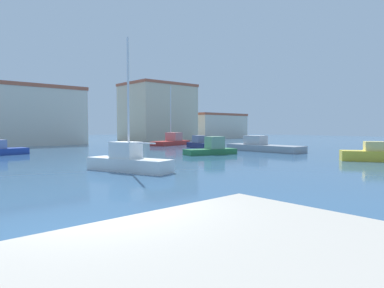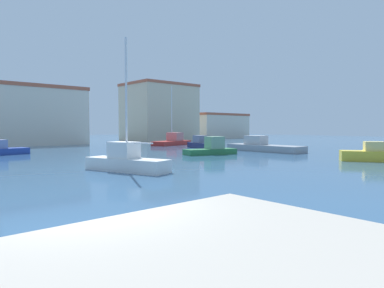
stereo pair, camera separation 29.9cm
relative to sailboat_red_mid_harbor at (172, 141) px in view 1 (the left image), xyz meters
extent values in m
plane|color=#2D5175|center=(-11.69, -11.39, -0.59)|extent=(160.00, 160.00, 0.00)
cube|color=#B22823|center=(-0.22, -0.07, -0.29)|extent=(7.22, 4.18, 0.60)
cube|color=#C4716E|center=(0.54, 0.17, 0.59)|extent=(2.25, 2.24, 1.17)
cylinder|color=silver|center=(-0.22, -0.07, 3.83)|extent=(0.12, 0.12, 7.65)
cube|color=gold|center=(-2.79, -28.19, -0.21)|extent=(4.04, 5.17, 0.76)
cube|color=#DFCD77|center=(-2.96, -27.93, 0.52)|extent=(1.52, 1.65, 0.70)
cube|color=white|center=(-19.61, -20.81, -0.22)|extent=(2.96, 5.54, 0.74)
cube|color=silver|center=(-19.68, -20.59, 0.62)|extent=(1.59, 1.84, 0.94)
cylinder|color=silver|center=(-19.61, -20.81, 3.57)|extent=(0.12, 0.12, 6.85)
cylinder|color=silver|center=(-19.33, -21.73, 1.05)|extent=(0.63, 1.81, 0.08)
cube|color=gray|center=(-0.57, -16.30, -0.26)|extent=(2.52, 8.63, 0.67)
cube|color=#ADB0B5|center=(-0.55, -15.11, 0.56)|extent=(1.46, 2.24, 0.96)
cube|color=#19234C|center=(-2.02, -7.85, -0.26)|extent=(2.50, 4.78, 0.66)
cube|color=slate|center=(-2.01, -7.83, 0.50)|extent=(1.49, 1.97, 0.88)
cube|color=#28703D|center=(-7.71, -15.46, -0.33)|extent=(5.18, 2.72, 0.52)
cube|color=gray|center=(-7.26, -15.57, 0.50)|extent=(1.72, 1.62, 1.14)
cube|color=#233D93|center=(-22.38, -3.31, -0.30)|extent=(4.82, 2.43, 0.59)
cube|color=beige|center=(-14.25, 13.19, 3.33)|extent=(12.49, 7.18, 7.84)
cube|color=#B25B42|center=(-14.25, 13.19, 7.50)|extent=(12.74, 7.32, 0.50)
cube|color=beige|center=(9.48, 16.36, 4.59)|extent=(12.28, 9.97, 10.36)
cube|color=#B25B42|center=(9.48, 16.36, 10.02)|extent=(12.53, 10.17, 0.50)
cube|color=beige|center=(26.72, 16.29, 1.98)|extent=(13.97, 5.32, 5.15)
cube|color=#B25B42|center=(26.72, 16.29, 4.80)|extent=(14.25, 5.42, 0.50)
camera|label=1|loc=(-29.81, -37.64, 1.93)|focal=31.76mm
camera|label=2|loc=(-29.59, -37.84, 1.93)|focal=31.76mm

